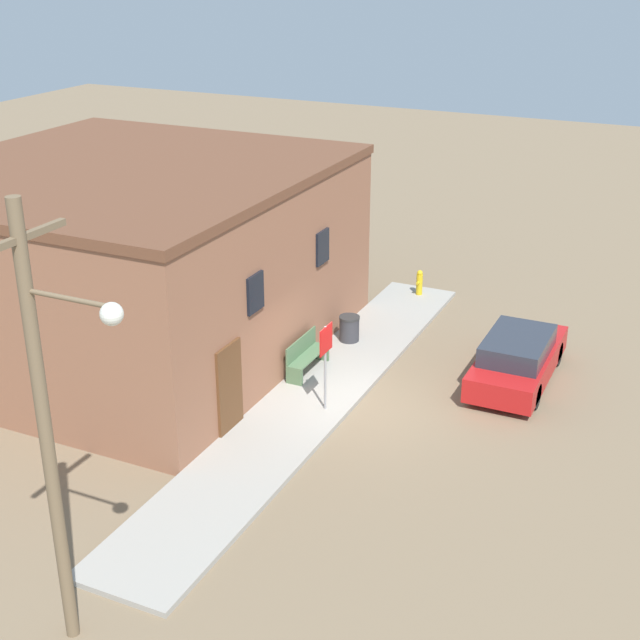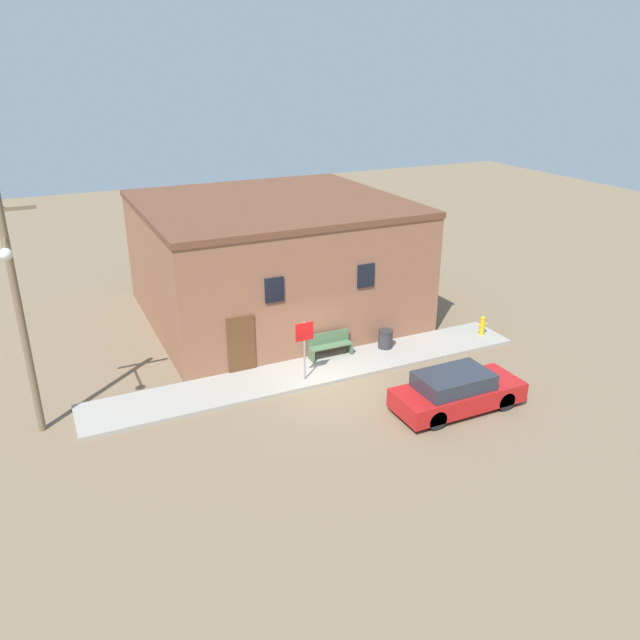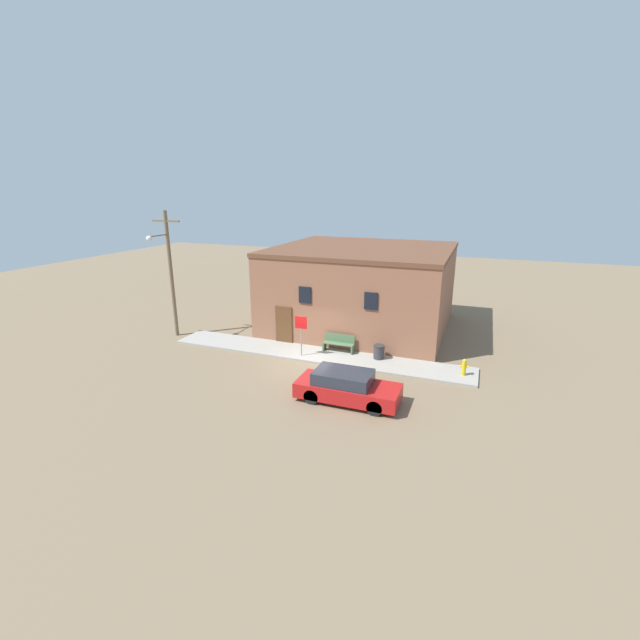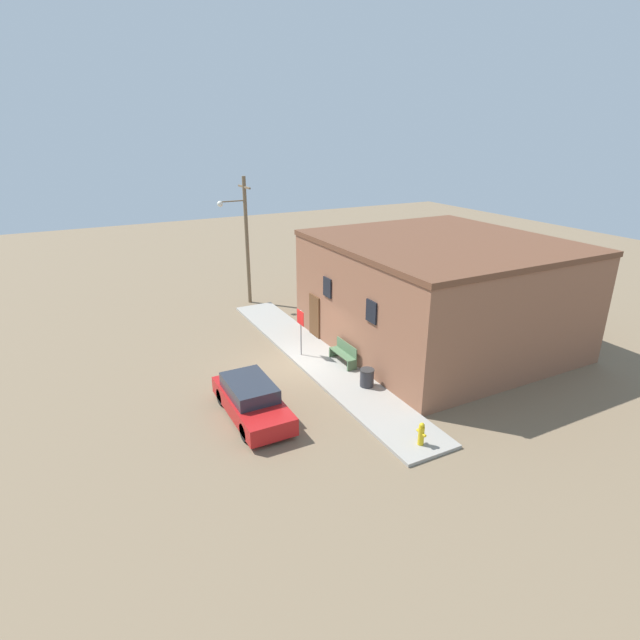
% 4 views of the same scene
% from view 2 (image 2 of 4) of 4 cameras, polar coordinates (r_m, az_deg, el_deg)
% --- Properties ---
extents(ground_plane, '(80.00, 80.00, 0.00)m').
position_cam_2_polar(ground_plane, '(21.64, 0.66, -5.99)').
color(ground_plane, '#7A664C').
extents(sidewalk, '(16.26, 2.15, 0.12)m').
position_cam_2_polar(sidewalk, '(22.47, -0.55, -4.68)').
color(sidewalk, '#9E998E').
rests_on(sidewalk, ground).
extents(brick_building, '(10.55, 10.00, 5.04)m').
position_cam_2_polar(brick_building, '(27.00, -4.43, 5.63)').
color(brick_building, '#8E5B42').
rests_on(brick_building, ground).
extents(fire_hydrant, '(0.42, 0.20, 0.80)m').
position_cam_2_polar(fire_hydrant, '(25.94, 14.62, -0.47)').
color(fire_hydrant, gold).
rests_on(fire_hydrant, sidewalk).
extents(stop_sign, '(0.65, 0.06, 2.14)m').
position_cam_2_polar(stop_sign, '(21.13, -1.43, -1.85)').
color(stop_sign, gray).
rests_on(stop_sign, sidewalk).
extents(bench, '(1.67, 0.44, 0.93)m').
position_cam_2_polar(bench, '(23.27, 0.92, -2.27)').
color(bench, '#4C6B47').
rests_on(bench, sidewalk).
extents(trash_bin, '(0.58, 0.58, 0.72)m').
position_cam_2_polar(trash_bin, '(24.10, 6.00, -1.73)').
color(trash_bin, '#333338').
rests_on(trash_bin, sidewalk).
extents(utility_pole, '(1.80, 1.70, 7.32)m').
position_cam_2_polar(utility_pole, '(19.19, -25.86, 1.08)').
color(utility_pole, brown).
rests_on(utility_pole, ground).
extents(parked_car, '(4.27, 1.69, 1.30)m').
position_cam_2_polar(parked_car, '(20.44, 12.38, -6.38)').
color(parked_car, black).
rests_on(parked_car, ground).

